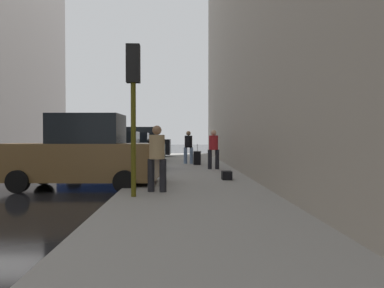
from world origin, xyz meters
name	(u,v)px	position (x,y,z in m)	size (l,w,h in m)	color
sidewalk	(193,184)	(6.00, 0.00, 0.07)	(4.00, 40.00, 0.15)	gray
parked_bronze_suv	(82,154)	(2.65, -0.30, 1.03)	(4.67, 2.20, 2.25)	brown
parked_blue_sedan	(113,153)	(2.65, 4.75, 0.85)	(4.21, 2.07, 1.79)	navy
parked_dark_green_sedan	(129,149)	(2.65, 10.15, 0.85)	(4.21, 2.09, 1.79)	#193828
parked_black_suv	(139,144)	(2.65, 15.39, 1.03)	(4.63, 2.13, 2.25)	black
fire_hydrant	(158,157)	(4.45, 7.64, 0.50)	(0.42, 0.22, 0.70)	red
traffic_light	(133,87)	(4.50, -2.81, 2.76)	(0.32, 0.32, 3.60)	#514C0F
pedestrian_in_jeans	(188,145)	(6.04, 7.87, 1.10)	(0.53, 0.48, 1.71)	#728CB2
pedestrian_in_tan_coat	(157,155)	(5.01, -2.07, 1.10)	(0.53, 0.48, 1.71)	black
pedestrian_in_red_jacket	(213,147)	(7.06, 4.52, 1.10)	(0.52, 0.46, 1.71)	black
rolling_suitcase	(197,158)	(6.47, 7.19, 0.49)	(0.41, 0.59, 1.04)	black
duffel_bag	(227,175)	(7.15, 0.59, 0.29)	(0.32, 0.44, 0.28)	black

